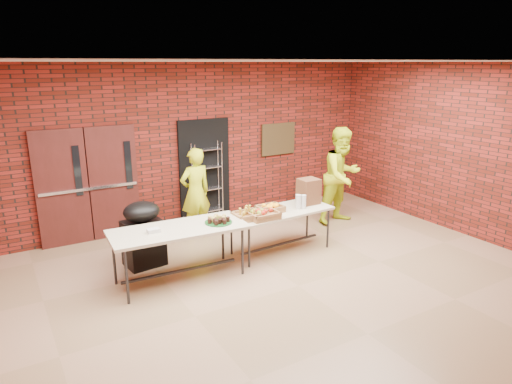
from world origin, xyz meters
TOP-DOWN VIEW (x-y plane):
  - room at (0.00, 0.00)m, footprint 8.08×7.08m
  - double_doors at (-2.20, 3.44)m, footprint 1.78×0.12m
  - dark_doorway at (0.10, 3.46)m, footprint 1.10×0.06m
  - bronze_plaque at (1.90, 3.45)m, footprint 0.85×0.04m
  - wire_rack at (0.09, 3.32)m, footprint 0.61×0.23m
  - table_left at (-1.41, 1.11)m, footprint 2.06×0.96m
  - table_right at (0.50, 1.23)m, footprint 1.85×0.85m
  - basket_bananas at (-0.20, 1.14)m, footprint 0.46×0.36m
  - basket_oranges at (0.31, 1.27)m, footprint 0.43×0.33m
  - basket_apples at (0.02, 1.03)m, footprint 0.47×0.37m
  - muffin_tray at (-0.80, 1.01)m, footprint 0.42×0.42m
  - napkin_box at (-1.79, 1.11)m, footprint 0.18×0.12m
  - coffee_dispenser at (1.15, 1.32)m, footprint 0.34×0.31m
  - cup_stack_front at (0.81, 1.14)m, footprint 0.08×0.08m
  - cup_stack_mid at (0.89, 1.11)m, footprint 0.08×0.08m
  - cup_stack_back at (0.86, 1.23)m, footprint 0.08×0.08m
  - covered_grill at (-1.72, 1.89)m, footprint 0.64×0.56m
  - volunteer_woman at (-0.45, 2.69)m, footprint 0.66×0.47m
  - volunteer_man at (2.41, 1.87)m, footprint 1.02×0.83m

SIDE VIEW (x-z plane):
  - covered_grill at x=-1.72m, z-range 0.00..1.07m
  - table_right at x=0.50m, z-range 0.31..1.06m
  - table_left at x=-1.41m, z-range 0.34..1.17m
  - basket_oranges at x=0.31m, z-range 0.74..0.87m
  - basket_bananas at x=-0.20m, z-range 0.74..0.88m
  - basket_apples at x=0.02m, z-range 0.74..0.88m
  - wire_rack at x=0.09m, z-range 0.00..1.64m
  - volunteer_woman at x=-0.45m, z-range 0.00..1.69m
  - napkin_box at x=-1.79m, z-range 0.83..0.89m
  - cup_stack_back at x=0.86m, z-range 0.75..0.97m
  - cup_stack_mid at x=0.89m, z-range 0.75..0.99m
  - cup_stack_front at x=0.81m, z-range 0.75..1.00m
  - muffin_tray at x=-0.80m, z-range 0.82..0.93m
  - coffee_dispenser at x=1.15m, z-range 0.75..1.20m
  - volunteer_man at x=2.41m, z-range 0.00..1.96m
  - dark_doorway at x=0.10m, z-range 0.00..2.10m
  - double_doors at x=-2.20m, z-range 0.00..2.10m
  - bronze_plaque at x=1.90m, z-range 1.20..1.90m
  - room at x=0.00m, z-range -0.04..3.24m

